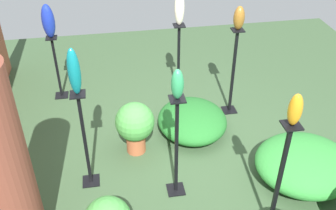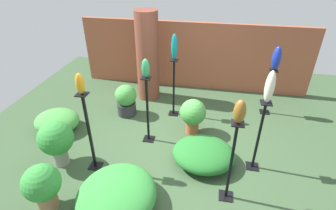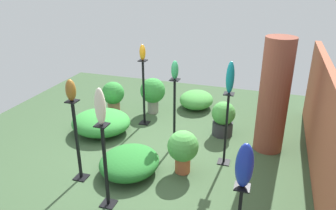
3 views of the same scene
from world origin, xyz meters
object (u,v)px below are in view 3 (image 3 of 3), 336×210
(brick_pillar, at_px, (274,96))
(art_vase_teal, at_px, (230,78))
(pedestal_ivory, at_px, (106,170))
(art_vase_ivory, at_px, (100,106))
(pedestal_amber, at_px, (144,95))
(potted_plant_mid_right, at_px, (223,118))
(pedestal_bronze, at_px, (77,144))
(potted_plant_front_left, at_px, (153,92))
(potted_plant_front_right, at_px, (113,95))
(art_vase_amber, at_px, (143,52))
(pedestal_teal, at_px, (226,132))
(art_vase_jade, at_px, (175,70))
(pedestal_jade, at_px, (174,116))
(art_vase_cobalt, at_px, (244,166))
(potted_plant_walkway_edge, at_px, (183,148))
(art_vase_bronze, at_px, (71,90))

(brick_pillar, bearing_deg, art_vase_teal, -43.00)
(pedestal_ivory, distance_m, art_vase_ivory, 0.91)
(pedestal_amber, bearing_deg, potted_plant_mid_right, 90.06)
(brick_pillar, bearing_deg, pedestal_bronze, -55.75)
(potted_plant_front_left, bearing_deg, potted_plant_front_right, -71.06)
(art_vase_amber, height_order, potted_plant_front_right, art_vase_amber)
(pedestal_ivory, relative_size, art_vase_teal, 2.41)
(pedestal_teal, xyz_separation_m, art_vase_jade, (-0.30, -0.97, 0.87))
(pedestal_ivory, xyz_separation_m, potted_plant_front_left, (-3.14, -0.51, -0.08))
(brick_pillar, height_order, pedestal_jade, brick_pillar)
(pedestal_ivory, distance_m, potted_plant_mid_right, 2.81)
(pedestal_teal, bearing_deg, brick_pillar, 137.00)
(art_vase_jade, bearing_deg, potted_plant_mid_right, 131.50)
(potted_plant_mid_right, bearing_deg, brick_pillar, 72.87)
(pedestal_teal, bearing_deg, art_vase_cobalt, 12.62)
(pedestal_bronze, xyz_separation_m, potted_plant_walkway_edge, (-0.66, 1.46, -0.17))
(art_vase_cobalt, xyz_separation_m, potted_plant_front_left, (-3.54, -2.31, -0.76))
(brick_pillar, xyz_separation_m, pedestal_jade, (0.42, -1.65, -0.43))
(art_vase_bronze, relative_size, potted_plant_mid_right, 0.46)
(art_vase_amber, bearing_deg, art_vase_jade, 51.65)
(pedestal_bronze, distance_m, art_vase_bronze, 0.86)
(potted_plant_walkway_edge, bearing_deg, art_vase_bronze, -65.66)
(pedestal_amber, bearing_deg, pedestal_teal, 61.67)
(pedestal_jade, bearing_deg, art_vase_jade, 0.00)
(art_vase_ivory, relative_size, art_vase_cobalt, 0.98)
(art_vase_cobalt, relative_size, art_vase_amber, 1.59)
(pedestal_bronze, height_order, art_vase_bronze, art_vase_bronze)
(art_vase_amber, bearing_deg, art_vase_ivory, 10.75)
(brick_pillar, bearing_deg, art_vase_bronze, -55.75)
(potted_plant_front_left, bearing_deg, art_vase_ivory, 9.27)
(brick_pillar, relative_size, potted_plant_front_left, 2.52)
(pedestal_bronze, bearing_deg, art_vase_ivory, 58.60)
(pedestal_ivory, height_order, art_vase_jade, art_vase_jade)
(pedestal_bronze, height_order, art_vase_jade, art_vase_jade)
(art_vase_jade, relative_size, potted_plant_front_left, 0.41)
(pedestal_teal, relative_size, art_vase_ivory, 2.56)
(potted_plant_walkway_edge, xyz_separation_m, potted_plant_mid_right, (-1.47, 0.40, -0.07))
(pedestal_bronze, relative_size, art_vase_cobalt, 2.63)
(pedestal_teal, relative_size, art_vase_cobalt, 2.52)
(pedestal_jade, distance_m, art_vase_bronze, 2.00)
(art_vase_ivory, height_order, art_vase_jade, art_vase_ivory)
(brick_pillar, bearing_deg, art_vase_amber, -96.04)
(brick_pillar, bearing_deg, potted_plant_mid_right, -107.13)
(potted_plant_front_right, distance_m, potted_plant_front_left, 0.89)
(art_vase_amber, relative_size, potted_plant_mid_right, 0.45)
(art_vase_amber, distance_m, potted_plant_walkway_edge, 2.21)
(art_vase_amber, height_order, art_vase_bronze, art_vase_amber)
(pedestal_teal, distance_m, art_vase_teal, 0.93)
(pedestal_teal, distance_m, potted_plant_walkway_edge, 0.77)
(art_vase_cobalt, height_order, potted_plant_front_right, art_vase_cobalt)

